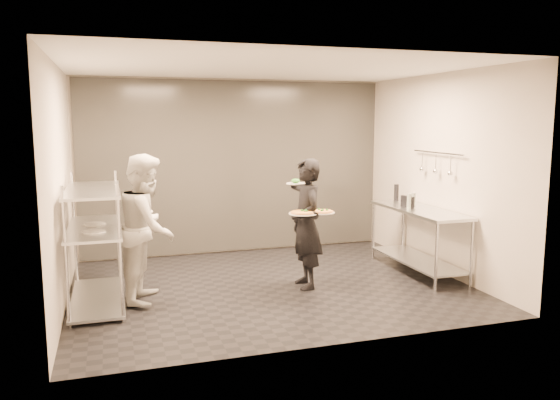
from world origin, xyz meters
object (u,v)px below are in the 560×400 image
object	(u,v)px
prep_counter	(418,229)
bottle_clear	(413,200)
chef	(147,228)
salad_plate	(296,182)
pizza_plate_far	(323,212)
bottle_green	(409,201)
pass_rack	(95,239)
pizza_plate_near	(303,213)
pos_monitor	(407,202)
waiter	(306,224)
bottle_dark	(396,192)

from	to	relation	value
prep_counter	bottle_clear	size ratio (longest dim) A/B	8.87
chef	salad_plate	size ratio (longest dim) A/B	7.08
pizza_plate_far	bottle_green	bearing A→B (deg)	16.36
pizza_plate_far	pass_rack	bearing A→B (deg)	171.17
pizza_plate_near	pizza_plate_far	world-z (taller)	same
pass_rack	pos_monitor	world-z (taller)	pass_rack
chef	bottle_green	size ratio (longest dim) A/B	8.16
waiter	pass_rack	bearing A→B (deg)	-92.59
salad_plate	bottle_green	distance (m)	1.68
salad_plate	bottle_clear	world-z (taller)	salad_plate
pizza_plate_near	salad_plate	world-z (taller)	salad_plate
pizza_plate_near	pos_monitor	world-z (taller)	pos_monitor
prep_counter	pos_monitor	distance (m)	0.41
bottle_green	bottle_clear	distance (m)	0.21
pizza_plate_near	pizza_plate_far	size ratio (longest dim) A/B	1.19
waiter	pizza_plate_far	bearing A→B (deg)	27.40
pass_rack	bottle_green	distance (m)	4.18
pos_monitor	bottle_dark	size ratio (longest dim) A/B	0.93
bottle_green	bottle_clear	size ratio (longest dim) A/B	1.06
chef	bottle_dark	size ratio (longest dim) A/B	7.12
bottle_green	chef	bearing A→B (deg)	-178.81
waiter	salad_plate	world-z (taller)	waiter
pass_rack	pos_monitor	distance (m)	4.22
salad_plate	pos_monitor	world-z (taller)	salad_plate
pass_rack	pizza_plate_far	xyz separation A→B (m)	(2.70, -0.42, 0.26)
waiter	bottle_green	distance (m)	1.61
pass_rack	bottle_dark	distance (m)	4.49
pass_rack	chef	world-z (taller)	chef
salad_plate	bottle_green	size ratio (longest dim) A/B	1.15
prep_counter	salad_plate	bearing A→B (deg)	177.29
pizza_plate_far	bottle_dark	world-z (taller)	bottle_dark
pizza_plate_far	pizza_plate_near	bearing A→B (deg)	179.55
pos_monitor	bottle_green	world-z (taller)	bottle_green
prep_counter	bottle_clear	distance (m)	0.42
pizza_plate_near	pizza_plate_far	xyz separation A→B (m)	(0.26, -0.00, -0.00)
bottle_green	bottle_dark	size ratio (longest dim) A/B	0.87
pos_monitor	bottle_clear	xyz separation A→B (m)	(0.11, 0.03, 0.02)
prep_counter	bottle_dark	world-z (taller)	bottle_dark
pizza_plate_near	bottle_green	world-z (taller)	bottle_green
pass_rack	salad_plate	xyz separation A→B (m)	(2.52, 0.09, 0.58)
chef	waiter	bearing A→B (deg)	-78.22
pizza_plate_far	bottle_dark	bearing A→B (deg)	35.54
pizza_plate_near	bottle_clear	bearing A→B (deg)	16.92
prep_counter	chef	xyz separation A→B (m)	(-3.73, -0.07, 0.26)
waiter	pizza_plate_far	distance (m)	0.34
waiter	pizza_plate_near	size ratio (longest dim) A/B	4.70
pizza_plate_far	chef	bearing A→B (deg)	170.37
prep_counter	bottle_dark	distance (m)	0.91
pizza_plate_near	bottle_green	xyz separation A→B (m)	(1.72, 0.43, 0.00)
waiter	bottle_clear	size ratio (longest dim) A/B	8.23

